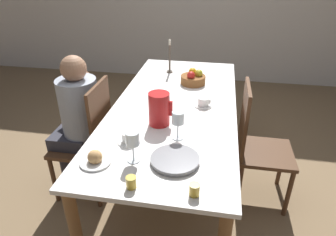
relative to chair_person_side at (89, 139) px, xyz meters
name	(u,v)px	position (x,y,z in m)	size (l,w,h in m)	color
ground_plane	(174,180)	(0.66, 0.23, -0.52)	(20.00, 20.00, 0.00)	#7F6647
dining_table	(175,114)	(0.66, 0.23, 0.17)	(0.95, 2.17, 0.77)	white
chair_person_side	(89,139)	(0.00, 0.00, 0.00)	(0.42, 0.42, 1.00)	#51331E
chair_opposite	(256,144)	(1.31, 0.16, 0.00)	(0.42, 0.42, 1.00)	#51331E
person_seated	(77,115)	(-0.10, 0.04, 0.19)	(0.39, 0.41, 1.19)	#33333D
red_pitcher	(159,109)	(0.59, -0.10, 0.37)	(0.17, 0.15, 0.23)	red
wine_glass_water	(178,119)	(0.75, -0.26, 0.40)	(0.08, 0.08, 0.19)	white
wine_glass_juice	(132,140)	(0.53, -0.54, 0.39)	(0.08, 0.08, 0.19)	white
teacup_near_person	(129,138)	(0.45, -0.36, 0.28)	(0.15, 0.15, 0.07)	white
teacup_across	(203,103)	(0.88, 0.24, 0.28)	(0.15, 0.15, 0.07)	white
serving_tray	(175,160)	(0.77, -0.51, 0.27)	(0.28, 0.28, 0.03)	gray
bread_plate	(95,159)	(0.33, -0.60, 0.28)	(0.18, 0.18, 0.08)	white
jam_jar_amber	(194,189)	(0.90, -0.76, 0.29)	(0.05, 0.05, 0.07)	gold
jam_jar_red	(131,182)	(0.58, -0.76, 0.29)	(0.05, 0.05, 0.07)	gold
fruit_bowl	(193,78)	(0.75, 0.68, 0.31)	(0.22, 0.22, 0.13)	brown
candlestick_tall	(170,60)	(0.49, 0.94, 0.38)	(0.06, 0.06, 0.33)	#4C4238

